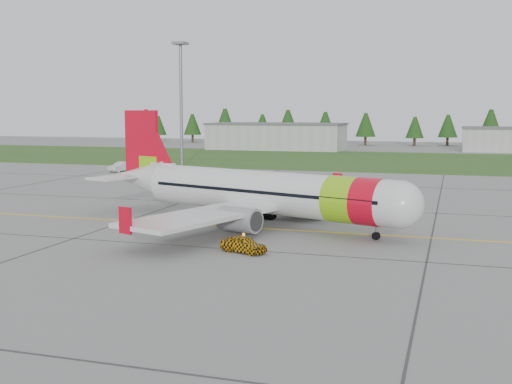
% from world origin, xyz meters
% --- Properties ---
extents(ground, '(320.00, 320.00, 0.00)m').
position_xyz_m(ground, '(0.00, 0.00, 0.00)').
color(ground, gray).
rests_on(ground, ground).
extents(aircraft, '(29.77, 28.24, 9.34)m').
position_xyz_m(aircraft, '(-3.69, 9.55, 2.69)').
color(aircraft, silver).
rests_on(aircraft, ground).
extents(follow_me_car, '(1.47, 1.60, 3.28)m').
position_xyz_m(follow_me_car, '(-1.67, -0.68, 1.64)').
color(follow_me_car, '#F8B10D').
rests_on(follow_me_car, ground).
extents(service_van, '(1.90, 1.84, 4.52)m').
position_xyz_m(service_van, '(-37.62, 47.65, 2.26)').
color(service_van, silver).
rests_on(service_van, ground).
extents(grass_strip, '(320.00, 50.00, 0.03)m').
position_xyz_m(grass_strip, '(0.00, 82.00, 0.01)').
color(grass_strip, '#30561E').
rests_on(grass_strip, ground).
extents(taxi_guideline, '(120.00, 0.25, 0.02)m').
position_xyz_m(taxi_guideline, '(0.00, 8.00, 0.01)').
color(taxi_guideline, gold).
rests_on(taxi_guideline, ground).
extents(hangar_west, '(32.00, 14.00, 6.00)m').
position_xyz_m(hangar_west, '(-30.00, 110.00, 3.00)').
color(hangar_west, '#A8A8A3').
rests_on(hangar_west, ground).
extents(floodlight_mast, '(0.50, 0.50, 20.00)m').
position_xyz_m(floodlight_mast, '(-32.00, 58.00, 10.00)').
color(floodlight_mast, slate).
rests_on(floodlight_mast, ground).
extents(treeline, '(160.00, 8.00, 10.00)m').
position_xyz_m(treeline, '(0.00, 138.00, 5.00)').
color(treeline, '#1C3F14').
rests_on(treeline, ground).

